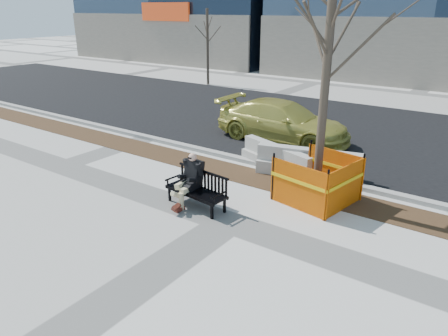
{
  "coord_description": "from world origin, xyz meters",
  "views": [
    {
      "loc": [
        4.82,
        -6.97,
        4.56
      ],
      "look_at": [
        -0.69,
        0.8,
        0.91
      ],
      "focal_mm": 33.78,
      "sensor_mm": 36.0,
      "label": 1
    }
  ],
  "objects_px": {
    "bench": "(196,206)",
    "seated_man": "(191,203)",
    "jersey_barrier_left": "(276,170)",
    "jersey_barrier_right": "(307,176)",
    "sedan": "(282,140)",
    "tree_fence": "(315,200)"
  },
  "relations": [
    {
      "from": "bench",
      "to": "tree_fence",
      "type": "bearing_deg",
      "value": 48.92
    },
    {
      "from": "tree_fence",
      "to": "sedan",
      "type": "xyz_separation_m",
      "value": [
        -3.09,
        4.02,
        0.0
      ]
    },
    {
      "from": "seated_man",
      "to": "sedan",
      "type": "relative_size",
      "value": 0.26
    },
    {
      "from": "bench",
      "to": "tree_fence",
      "type": "distance_m",
      "value": 3.01
    },
    {
      "from": "sedan",
      "to": "jersey_barrier_left",
      "type": "relative_size",
      "value": 1.82
    },
    {
      "from": "jersey_barrier_left",
      "to": "tree_fence",
      "type": "bearing_deg",
      "value": -15.37
    },
    {
      "from": "jersey_barrier_left",
      "to": "bench",
      "type": "bearing_deg",
      "value": -77.74
    },
    {
      "from": "sedan",
      "to": "jersey_barrier_left",
      "type": "bearing_deg",
      "value": -155.18
    },
    {
      "from": "seated_man",
      "to": "sedan",
      "type": "distance_m",
      "value": 6.02
    },
    {
      "from": "jersey_barrier_left",
      "to": "jersey_barrier_right",
      "type": "bearing_deg",
      "value": 23.86
    },
    {
      "from": "tree_fence",
      "to": "sedan",
      "type": "bearing_deg",
      "value": 127.54
    },
    {
      "from": "jersey_barrier_left",
      "to": "jersey_barrier_right",
      "type": "relative_size",
      "value": 0.92
    },
    {
      "from": "tree_fence",
      "to": "sedan",
      "type": "height_order",
      "value": "tree_fence"
    },
    {
      "from": "sedan",
      "to": "seated_man",
      "type": "bearing_deg",
      "value": -173.85
    },
    {
      "from": "sedan",
      "to": "jersey_barrier_left",
      "type": "distance_m",
      "value": 3.05
    },
    {
      "from": "tree_fence",
      "to": "jersey_barrier_right",
      "type": "height_order",
      "value": "tree_fence"
    },
    {
      "from": "bench",
      "to": "sedan",
      "type": "relative_size",
      "value": 0.34
    },
    {
      "from": "sedan",
      "to": "jersey_barrier_right",
      "type": "xyz_separation_m",
      "value": [
        2.25,
        -2.69,
        0.0
      ]
    },
    {
      "from": "bench",
      "to": "seated_man",
      "type": "height_order",
      "value": "seated_man"
    },
    {
      "from": "bench",
      "to": "jersey_barrier_right",
      "type": "height_order",
      "value": "bench"
    },
    {
      "from": "bench",
      "to": "jersey_barrier_right",
      "type": "relative_size",
      "value": 0.57
    },
    {
      "from": "bench",
      "to": "tree_fence",
      "type": "relative_size",
      "value": 0.27
    }
  ]
}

